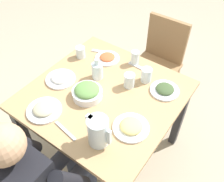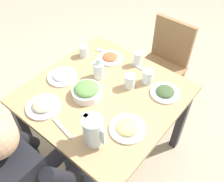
{
  "view_description": "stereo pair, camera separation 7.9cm",
  "coord_description": "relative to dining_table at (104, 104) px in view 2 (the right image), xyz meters",
  "views": [
    {
      "loc": [
        0.72,
        -0.92,
        1.97
      ],
      "look_at": [
        0.03,
        0.05,
        0.74
      ],
      "focal_mm": 39.96,
      "sensor_mm": 36.0,
      "label": 1
    },
    {
      "loc": [
        0.79,
        -0.87,
        1.97
      ],
      "look_at": [
        0.03,
        0.05,
        0.74
      ],
      "focal_mm": 39.96,
      "sensor_mm": 36.0,
      "label": 2
    }
  ],
  "objects": [
    {
      "name": "water_glass_far_left",
      "position": [
        0.1,
        0.16,
        0.16
      ],
      "size": [
        0.08,
        0.08,
        0.1
      ],
      "primitive_type": "cylinder",
      "color": "silver",
      "rests_on": "dining_table"
    },
    {
      "name": "water_glass_far_right",
      "position": [
        0.17,
        0.28,
        0.17
      ],
      "size": [
        0.08,
        0.08,
        0.11
      ],
      "primitive_type": "cylinder",
      "color": "silver",
      "rests_on": "dining_table"
    },
    {
      "name": "plate_fries",
      "position": [
        0.31,
        -0.14,
        0.13
      ],
      "size": [
        0.22,
        0.22,
        0.05
      ],
      "color": "white",
      "rests_on": "dining_table"
    },
    {
      "name": "plate_dolmas",
      "position": [
        0.32,
        0.26,
        0.13
      ],
      "size": [
        0.2,
        0.2,
        0.04
      ],
      "color": "white",
      "rests_on": "dining_table"
    },
    {
      "name": "plate_yoghurt",
      "position": [
        -0.33,
        -0.07,
        0.13
      ],
      "size": [
        0.21,
        0.21,
        0.05
      ],
      "color": "white",
      "rests_on": "dining_table"
    },
    {
      "name": "water_glass_center",
      "position": [
        -0.39,
        0.21,
        0.16
      ],
      "size": [
        0.07,
        0.07,
        0.09
      ],
      "primitive_type": "cylinder",
      "color": "silver",
      "rests_on": "dining_table"
    },
    {
      "name": "water_pitcher",
      "position": [
        0.2,
        -0.32,
        0.21
      ],
      "size": [
        0.16,
        0.12,
        0.19
      ],
      "color": "silver",
      "rests_on": "dining_table"
    },
    {
      "name": "dining_table",
      "position": [
        0.0,
        0.0,
        0.0
      ],
      "size": [
        0.98,
        0.98,
        0.74
      ],
      "color": "tan",
      "rests_on": "ground_plane"
    },
    {
      "name": "plate_beans",
      "position": [
        -0.22,
        -0.35,
        0.13
      ],
      "size": [
        0.22,
        0.22,
        0.05
      ],
      "color": "white",
      "rests_on": "dining_table"
    },
    {
      "name": "fork_far",
      "position": [
        -0.29,
        0.36,
        0.12
      ],
      "size": [
        0.17,
        0.08,
        0.01
      ],
      "primitive_type": "cube",
      "rotation": [
        0.0,
        0.0,
        0.34
      ],
      "color": "silver",
      "rests_on": "dining_table"
    },
    {
      "name": "diner_near",
      "position": [
        0.03,
        -0.63,
        0.01
      ],
      "size": [
        0.48,
        0.53,
        1.17
      ],
      "color": "black",
      "rests_on": "ground_plane"
    },
    {
      "name": "salad_bowl",
      "position": [
        -0.07,
        -0.09,
        0.15
      ],
      "size": [
        0.2,
        0.2,
        0.09
      ],
      "color": "white",
      "rests_on": "dining_table"
    },
    {
      "name": "plate_rice_curry",
      "position": [
        -0.2,
        0.31,
        0.13
      ],
      "size": [
        0.19,
        0.19,
        0.04
      ],
      "color": "white",
      "rests_on": "dining_table"
    },
    {
      "name": "knife_near",
      "position": [
        0.0,
        -0.38,
        0.12
      ],
      "size": [
        0.19,
        0.05,
        0.01
      ],
      "primitive_type": "cube",
      "rotation": [
        0.0,
        0.0,
        -0.16
      ],
      "color": "silver",
      "rests_on": "dining_table"
    },
    {
      "name": "ground_plane",
      "position": [
        0.0,
        0.0,
        -0.63
      ],
      "size": [
        8.0,
        8.0,
        0.0
      ],
      "primitive_type": "plane",
      "color": "tan"
    },
    {
      "name": "water_glass_near_right",
      "position": [
        0.0,
        0.39,
        0.17
      ],
      "size": [
        0.06,
        0.06,
        0.11
      ],
      "primitive_type": "cylinder",
      "color": "silver",
      "rests_on": "dining_table"
    },
    {
      "name": "oil_carafe",
      "position": [
        -0.13,
        0.1,
        0.17
      ],
      "size": [
        0.08,
        0.08,
        0.16
      ],
      "color": "silver",
      "rests_on": "dining_table"
    },
    {
      "name": "chair_far",
      "position": [
        0.01,
        0.84,
        -0.14
      ],
      "size": [
        0.4,
        0.4,
        0.87
      ],
      "color": "#997047",
      "rests_on": "ground_plane"
    },
    {
      "name": "fork_near",
      "position": [
        0.05,
        0.37,
        0.12
      ],
      "size": [
        0.17,
        0.03,
        0.01
      ],
      "primitive_type": "cube",
      "rotation": [
        0.0,
        0.0,
        -0.05
      ],
      "color": "silver",
      "rests_on": "dining_table"
    }
  ]
}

